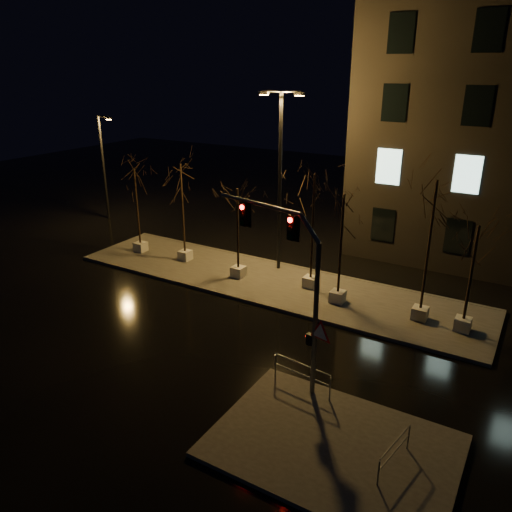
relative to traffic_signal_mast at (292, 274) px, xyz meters
The scene contains 15 objects.
ground 6.63m from the traffic_signal_mast, 165.35° to the left, with size 90.00×90.00×0.00m, color black.
median 9.74m from the traffic_signal_mast, 124.12° to the left, with size 22.00×5.00×0.15m, color #413F3A.
sidewalk_corner 5.36m from the traffic_signal_mast, 40.79° to the right, with size 7.00×5.00×0.15m, color #413F3A.
tree_0 15.51m from the traffic_signal_mast, 152.34° to the left, with size 1.80×1.80×5.09m.
tree_1 12.89m from the traffic_signal_mast, 144.83° to the left, with size 1.80×1.80×5.68m.
tree_2 9.58m from the traffic_signal_mast, 133.58° to the left, with size 1.80×1.80×4.87m.
tree_3 8.16m from the traffic_signal_mast, 109.79° to the left, with size 1.80×1.80×5.91m.
tree_4 6.83m from the traffic_signal_mast, 97.83° to the left, with size 1.80×1.80×5.35m.
tree_5 7.61m from the traffic_signal_mast, 68.09° to the left, with size 1.80×1.80×6.36m.
tree_6 8.35m from the traffic_signal_mast, 56.31° to the left, with size 1.80×1.80×4.74m.
traffic_signal_mast is the anchor object (origin of this frame).
streetlight_main 10.60m from the traffic_signal_mast, 120.47° to the left, with size 2.33×0.53×9.33m.
streetlight_far 23.89m from the traffic_signal_mast, 151.03° to the left, with size 1.45×0.36×7.40m.
guard_rail_a 3.50m from the traffic_signal_mast, 20.23° to the right, with size 2.25×0.31×0.98m.
guard_rail_b 5.99m from the traffic_signal_mast, 26.50° to the right, with size 0.37×1.81×0.87m.
Camera 1 is at (11.57, -14.77, 10.58)m, focal length 35.00 mm.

